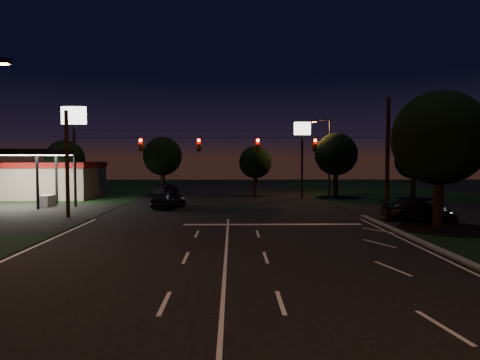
{
  "coord_description": "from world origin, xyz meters",
  "views": [
    {
      "loc": [
        0.3,
        -17.02,
        4.5
      ],
      "look_at": [
        0.82,
        11.55,
        3.0
      ],
      "focal_mm": 32.0,
      "sensor_mm": 36.0,
      "label": 1
    }
  ],
  "objects_px": {
    "car_oncoming_a": "(169,199)",
    "car_cross": "(419,210)",
    "utility_pole_right": "(386,217)",
    "tree_right_near": "(439,139)",
    "car_oncoming_b": "(166,189)"
  },
  "relations": [
    {
      "from": "utility_pole_right",
      "to": "tree_right_near",
      "type": "height_order",
      "value": "tree_right_near"
    },
    {
      "from": "tree_right_near",
      "to": "car_oncoming_a",
      "type": "relative_size",
      "value": 1.89
    },
    {
      "from": "car_oncoming_a",
      "to": "car_cross",
      "type": "relative_size",
      "value": 0.89
    },
    {
      "from": "car_cross",
      "to": "tree_right_near",
      "type": "bearing_deg",
      "value": -174.46
    },
    {
      "from": "tree_right_near",
      "to": "car_cross",
      "type": "xyz_separation_m",
      "value": [
        0.05,
        2.79,
        -4.92
      ]
    },
    {
      "from": "utility_pole_right",
      "to": "car_cross",
      "type": "bearing_deg",
      "value": -52.4
    },
    {
      "from": "car_oncoming_a",
      "to": "car_cross",
      "type": "height_order",
      "value": "car_oncoming_a"
    },
    {
      "from": "tree_right_near",
      "to": "car_oncoming_b",
      "type": "distance_m",
      "value": 32.62
    },
    {
      "from": "car_oncoming_a",
      "to": "car_oncoming_b",
      "type": "xyz_separation_m",
      "value": [
        -2.31,
        13.53,
        -0.1
      ]
    },
    {
      "from": "utility_pole_right",
      "to": "car_oncoming_a",
      "type": "height_order",
      "value": "utility_pole_right"
    },
    {
      "from": "utility_pole_right",
      "to": "car_cross",
      "type": "distance_m",
      "value": 2.69
    },
    {
      "from": "car_oncoming_a",
      "to": "car_oncoming_b",
      "type": "relative_size",
      "value": 1.11
    },
    {
      "from": "tree_right_near",
      "to": "car_oncoming_b",
      "type": "relative_size",
      "value": 2.1
    },
    {
      "from": "utility_pole_right",
      "to": "car_oncoming_b",
      "type": "relative_size",
      "value": 2.16
    },
    {
      "from": "tree_right_near",
      "to": "car_cross",
      "type": "relative_size",
      "value": 1.69
    }
  ]
}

